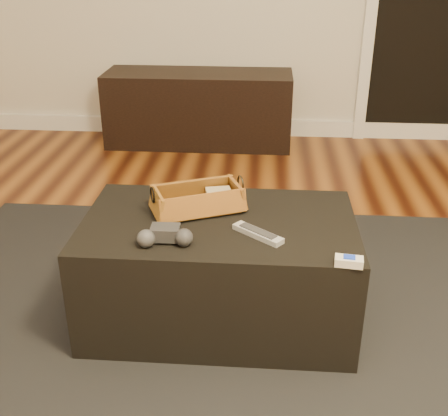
# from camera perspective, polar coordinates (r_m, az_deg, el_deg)

# --- Properties ---
(floor) EXTENTS (5.00, 5.50, 0.01)m
(floor) POSITION_cam_1_polar(r_m,az_deg,el_deg) (1.97, -1.21, -18.06)
(floor) COLOR brown
(floor) RESTS_ON ground
(baseboard) EXTENTS (5.00, 0.04, 0.12)m
(baseboard) POSITION_cam_1_polar(r_m,az_deg,el_deg) (4.35, 2.25, 8.23)
(baseboard) COLOR white
(baseboard) RESTS_ON floor
(media_cabinet) EXTENTS (1.32, 0.45, 0.52)m
(media_cabinet) POSITION_cam_1_polar(r_m,az_deg,el_deg) (4.11, -2.57, 10.06)
(media_cabinet) COLOR black
(media_cabinet) RESTS_ON floor
(area_rug) EXTENTS (2.60, 2.00, 0.01)m
(area_rug) POSITION_cam_1_polar(r_m,az_deg,el_deg) (2.23, -0.58, -11.64)
(area_rug) COLOR black
(area_rug) RESTS_ON floor
(ottoman) EXTENTS (1.00, 0.60, 0.42)m
(ottoman) POSITION_cam_1_polar(r_m,az_deg,el_deg) (2.15, -0.49, -6.25)
(ottoman) COLOR black
(ottoman) RESTS_ON area_rug
(tv_remote) EXTENTS (0.18, 0.12, 0.02)m
(tv_remote) POSITION_cam_1_polar(r_m,az_deg,el_deg) (2.10, -3.02, 0.05)
(tv_remote) COLOR black
(tv_remote) RESTS_ON wicker_basket
(cloth_bundle) EXTENTS (0.11, 0.08, 0.05)m
(cloth_bundle) POSITION_cam_1_polar(r_m,az_deg,el_deg) (2.15, -0.57, 1.27)
(cloth_bundle) COLOR tan
(cloth_bundle) RESTS_ON wicker_basket
(wicker_basket) EXTENTS (0.38, 0.30, 0.12)m
(wicker_basket) POSITION_cam_1_polar(r_m,az_deg,el_deg) (2.11, -2.68, 0.73)
(wicker_basket) COLOR #B07427
(wicker_basket) RESTS_ON ottoman
(game_controller) EXTENTS (0.19, 0.11, 0.06)m
(game_controller) POSITION_cam_1_polar(r_m,az_deg,el_deg) (1.89, -6.00, -2.83)
(game_controller) COLOR #272729
(game_controller) RESTS_ON ottoman
(silver_remote) EXTENTS (0.18, 0.16, 0.02)m
(silver_remote) POSITION_cam_1_polar(r_m,az_deg,el_deg) (1.94, 3.46, -2.59)
(silver_remote) COLOR #B1B3B9
(silver_remote) RESTS_ON ottoman
(cream_gadget) EXTENTS (0.09, 0.05, 0.03)m
(cream_gadget) POSITION_cam_1_polar(r_m,az_deg,el_deg) (1.81, 12.58, -5.30)
(cream_gadget) COLOR silver
(cream_gadget) RESTS_ON ottoman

